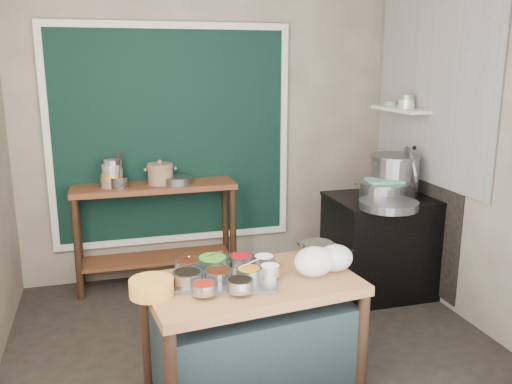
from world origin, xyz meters
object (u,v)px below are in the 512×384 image
object	(u,v)px
prep_table	(252,337)
condiment_tray	(227,279)
stove_block	(382,247)
saucepan	(317,251)
utensil_cup	(119,182)
yellow_basin	(151,287)
stock_pot	(394,175)
ceramic_crock	(160,175)
steamer	(384,190)
back_counter	(156,235)

from	to	relation	value
prep_table	condiment_tray	xyz separation A→B (m)	(-0.14, 0.03, 0.39)
stove_block	saucepan	bearing A→B (deg)	-137.33
prep_table	utensil_cup	xyz separation A→B (m)	(-0.69, 1.83, 0.62)
condiment_tray	yellow_basin	xyz separation A→B (m)	(-0.45, -0.09, 0.03)
prep_table	utensil_cup	world-z (taller)	utensil_cup
stock_pot	saucepan	bearing A→B (deg)	-138.66
utensil_cup	stove_block	bearing A→B (deg)	-17.07
ceramic_crock	stock_pot	world-z (taller)	stock_pot
utensil_cup	steamer	xyz separation A→B (m)	(2.17, -0.72, -0.05)
stove_block	steamer	xyz separation A→B (m)	(-0.04, -0.04, 0.53)
back_counter	saucepan	distance (m)	1.91
back_counter	saucepan	world-z (taller)	back_counter
condiment_tray	ceramic_crock	size ratio (longest dim) A/B	2.39
condiment_tray	ceramic_crock	distance (m)	1.89
prep_table	stove_block	xyz separation A→B (m)	(1.51, 1.15, 0.05)
steamer	yellow_basin	bearing A→B (deg)	-150.81
condiment_tray	yellow_basin	distance (m)	0.46
condiment_tray	yellow_basin	world-z (taller)	yellow_basin
prep_table	ceramic_crock	bearing A→B (deg)	93.36
yellow_basin	stock_pot	xyz separation A→B (m)	(2.23, 1.26, 0.26)
prep_table	back_counter	world-z (taller)	back_counter
stove_block	saucepan	world-z (taller)	saucepan
yellow_basin	saucepan	bearing A→B (deg)	14.19
saucepan	steamer	bearing A→B (deg)	66.64
prep_table	ceramic_crock	distance (m)	2.03
prep_table	back_counter	size ratio (longest dim) A/B	0.86
condiment_tray	saucepan	xyz separation A→B (m)	(0.65, 0.19, 0.04)
back_counter	utensil_cup	distance (m)	0.61
yellow_basin	stove_block	bearing A→B (deg)	29.69
yellow_basin	prep_table	bearing A→B (deg)	5.12
stove_block	ceramic_crock	xyz separation A→B (m)	(-1.84, 0.74, 0.61)
stock_pot	back_counter	bearing A→B (deg)	161.64
back_counter	stock_pot	world-z (taller)	stock_pot
stove_block	condiment_tray	world-z (taller)	stove_block
stove_block	saucepan	xyz separation A→B (m)	(-1.00, -0.92, 0.38)
prep_table	steamer	bearing A→B (deg)	30.35
utensil_cup	steamer	size ratio (longest dim) A/B	0.37
prep_table	stove_block	distance (m)	1.90
prep_table	stock_pot	size ratio (longest dim) A/B	2.79
steamer	stock_pot	bearing A→B (deg)	34.53
utensil_cup	saucepan	bearing A→B (deg)	-53.05
condiment_tray	stock_pot	size ratio (longest dim) A/B	1.30
prep_table	yellow_basin	size ratio (longest dim) A/B	5.02
condiment_tray	yellow_basin	bearing A→B (deg)	-169.21
utensil_cup	stock_pot	world-z (taller)	stock_pot
back_counter	condiment_tray	bearing A→B (deg)	-82.46
back_counter	condiment_tray	world-z (taller)	back_counter
stove_block	ceramic_crock	distance (m)	2.07
back_counter	steamer	distance (m)	2.07
prep_table	condiment_tray	size ratio (longest dim) A/B	2.15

